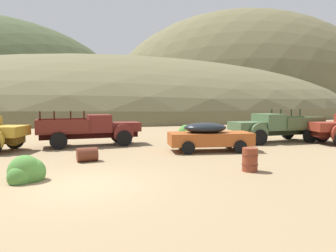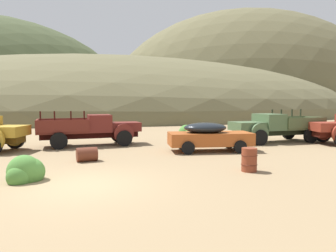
{
  "view_description": "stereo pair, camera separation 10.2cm",
  "coord_description": "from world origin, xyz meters",
  "px_view_note": "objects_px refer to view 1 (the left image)",
  "views": [
    {
      "loc": [
        0.09,
        -9.75,
        2.64
      ],
      "look_at": [
        4.39,
        6.16,
        1.35
      ],
      "focal_mm": 32.25,
      "sensor_mm": 36.0,
      "label": 1
    },
    {
      "loc": [
        0.19,
        -9.78,
        2.64
      ],
      "look_at": [
        4.39,
        6.16,
        1.35
      ],
      "focal_mm": 32.25,
      "sensor_mm": 36.0,
      "label": 2
    }
  ],
  "objects_px": {
    "car_oxide_orange": "(212,136)",
    "oil_drum_tipped": "(87,154)",
    "truck_weathered_green": "(270,127)",
    "oil_drum_spare": "(250,160)",
    "truck_oxblood": "(97,129)"
  },
  "relations": [
    {
      "from": "car_oxide_orange",
      "to": "oil_drum_tipped",
      "type": "height_order",
      "value": "car_oxide_orange"
    },
    {
      "from": "truck_weathered_green",
      "to": "oil_drum_tipped",
      "type": "xyz_separation_m",
      "value": [
        -11.77,
        -3.68,
        -0.69
      ]
    },
    {
      "from": "car_oxide_orange",
      "to": "truck_weathered_green",
      "type": "height_order",
      "value": "truck_weathered_green"
    },
    {
      "from": "car_oxide_orange",
      "to": "truck_weathered_green",
      "type": "bearing_deg",
      "value": 32.85
    },
    {
      "from": "oil_drum_tipped",
      "to": "oil_drum_spare",
      "type": "relative_size",
      "value": 1.08
    },
    {
      "from": "truck_oxblood",
      "to": "car_oxide_orange",
      "type": "distance_m",
      "value": 7.14
    },
    {
      "from": "oil_drum_spare",
      "to": "oil_drum_tipped",
      "type": "bearing_deg",
      "value": 148.96
    },
    {
      "from": "car_oxide_orange",
      "to": "truck_weathered_green",
      "type": "distance_m",
      "value": 5.75
    },
    {
      "from": "oil_drum_spare",
      "to": "truck_weathered_green",
      "type": "bearing_deg",
      "value": 51.89
    },
    {
      "from": "car_oxide_orange",
      "to": "oil_drum_tipped",
      "type": "relative_size",
      "value": 5.01
    },
    {
      "from": "truck_oxblood",
      "to": "car_oxide_orange",
      "type": "relative_size",
      "value": 1.27
    },
    {
      "from": "truck_weathered_green",
      "to": "oil_drum_tipped",
      "type": "height_order",
      "value": "truck_weathered_green"
    },
    {
      "from": "truck_weathered_green",
      "to": "oil_drum_tipped",
      "type": "distance_m",
      "value": 12.35
    },
    {
      "from": "car_oxide_orange",
      "to": "oil_drum_spare",
      "type": "height_order",
      "value": "car_oxide_orange"
    },
    {
      "from": "truck_oxblood",
      "to": "truck_weathered_green",
      "type": "relative_size",
      "value": 0.97
    }
  ]
}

